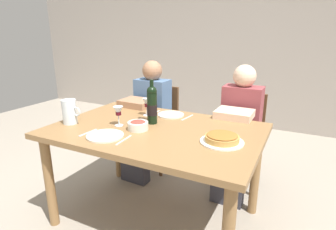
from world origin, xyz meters
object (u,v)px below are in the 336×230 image
at_px(wine_glass_right_diner, 147,104).
at_px(chair_right, 243,132).
at_px(wine_glass_left_diner, 118,112).
at_px(wine_bottle, 152,105).
at_px(baked_tart, 222,138).
at_px(salad_bowl, 138,125).
at_px(diner_left, 147,116).
at_px(dinner_plate_right_setting, 171,115).
at_px(chair_left, 159,121).
at_px(diner_right, 238,128).
at_px(dining_table, 155,140).
at_px(water_pitcher, 70,113).
at_px(dinner_plate_left_setting, 105,136).

bearing_deg(wine_glass_right_diner, chair_right, 45.06).
distance_m(wine_glass_left_diner, wine_glass_right_diner, 0.32).
xyz_separation_m(wine_bottle, baked_tart, (0.58, -0.14, -0.12)).
distance_m(salad_bowl, diner_left, 0.82).
xyz_separation_m(wine_bottle, wine_glass_right_diner, (-0.14, 0.16, -0.04)).
distance_m(dinner_plate_right_setting, chair_left, 0.72).
bearing_deg(diner_right, salad_bowl, 55.11).
xyz_separation_m(dining_table, chair_left, (-0.45, 0.87, -0.17)).
xyz_separation_m(baked_tart, chair_left, (-0.95, 0.92, -0.29)).
bearing_deg(dinner_plate_right_setting, water_pitcher, -138.13).
bearing_deg(chair_left, diner_left, 90.45).
bearing_deg(dinner_plate_left_setting, wine_glass_right_diner, 90.30).
distance_m(chair_right, diner_right, 0.26).
height_order(dinner_plate_left_setting, diner_left, diner_left).
bearing_deg(dinner_plate_left_setting, dining_table, 54.12).
xyz_separation_m(baked_tart, diner_left, (-0.96, 0.68, -0.17)).
relative_size(dining_table, baked_tart, 5.44).
relative_size(wine_glass_left_diner, diner_left, 0.13).
bearing_deg(dinner_plate_left_setting, water_pitcher, 165.94).
xyz_separation_m(chair_left, diner_left, (-0.01, -0.24, 0.12)).
height_order(water_pitcher, wine_glass_left_diner, water_pitcher).
relative_size(baked_tart, dinner_plate_right_setting, 1.25).
relative_size(baked_tart, diner_left, 0.24).
bearing_deg(wine_glass_left_diner, baked_tart, 1.76).
distance_m(dining_table, diner_right, 0.82).
distance_m(dinner_plate_right_setting, diner_left, 0.53).
distance_m(baked_tart, wine_glass_right_diner, 0.79).
xyz_separation_m(wine_bottle, chair_right, (0.53, 0.83, -0.41)).
relative_size(water_pitcher, wine_glass_right_diner, 1.26).
xyz_separation_m(water_pitcher, diner_left, (0.18, 0.83, -0.23)).
distance_m(salad_bowl, wine_glass_right_diner, 0.36).
relative_size(salad_bowl, chair_left, 0.17).
distance_m(water_pitcher, dinner_plate_left_setting, 0.43).
xyz_separation_m(water_pitcher, chair_left, (0.18, 1.06, -0.35)).
xyz_separation_m(salad_bowl, diner_left, (-0.36, 0.72, -0.18)).
bearing_deg(chair_right, baked_tart, 93.94).
height_order(wine_bottle, diner_right, diner_right).
distance_m(water_pitcher, wine_glass_right_diner, 0.60).
xyz_separation_m(dining_table, dinner_plate_right_setting, (-0.04, 0.34, 0.10)).
xyz_separation_m(chair_left, diner_right, (0.90, -0.19, 0.12)).
distance_m(wine_glass_left_diner, chair_right, 1.28).
distance_m(wine_bottle, salad_bowl, 0.21).
bearing_deg(dining_table, diner_left, 125.70).
xyz_separation_m(salad_bowl, chair_right, (0.55, 1.00, -0.30)).
bearing_deg(dinner_plate_left_setting, dinner_plate_right_setting, 74.50).
xyz_separation_m(wine_glass_left_diner, diner_left, (-0.19, 0.71, -0.25)).
relative_size(baked_tart, wine_glass_right_diner, 1.88).
bearing_deg(baked_tart, diner_right, 94.62).
distance_m(wine_bottle, diner_left, 0.72).
xyz_separation_m(wine_glass_left_diner, dinner_plate_right_setting, (0.23, 0.41, -0.10)).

